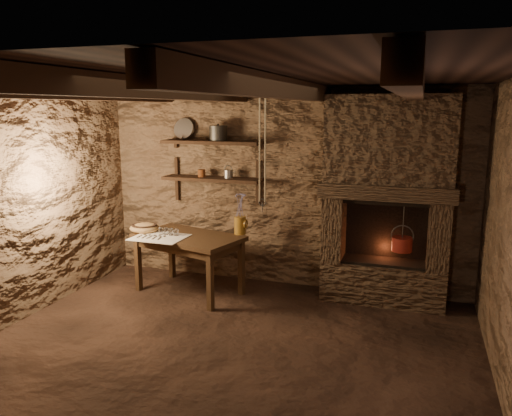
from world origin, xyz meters
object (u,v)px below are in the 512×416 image
(wooden_bowl, at_px, (145,228))
(work_table, at_px, (189,262))
(iron_stockpot, at_px, (218,134))
(stoneware_jug, at_px, (240,217))
(red_pot, at_px, (402,243))

(wooden_bowl, bearing_deg, work_table, -0.01)
(iron_stockpot, bearing_deg, wooden_bowl, -146.26)
(work_table, xyz_separation_m, iron_stockpot, (0.18, 0.51, 1.47))
(work_table, distance_m, stoneware_jug, 0.81)
(work_table, relative_size, iron_stockpot, 6.39)
(stoneware_jug, xyz_separation_m, iron_stockpot, (-0.37, 0.26, 0.94))
(work_table, height_order, red_pot, red_pot)
(wooden_bowl, xyz_separation_m, iron_stockpot, (0.76, 0.51, 1.11))
(iron_stockpot, bearing_deg, stoneware_jug, -35.22)
(stoneware_jug, distance_m, wooden_bowl, 1.17)
(iron_stockpot, relative_size, red_pot, 0.40)
(stoneware_jug, relative_size, red_pot, 0.90)
(iron_stockpot, height_order, red_pot, iron_stockpot)
(work_table, relative_size, wooden_bowl, 3.91)
(stoneware_jug, xyz_separation_m, red_pot, (1.83, 0.14, -0.20))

